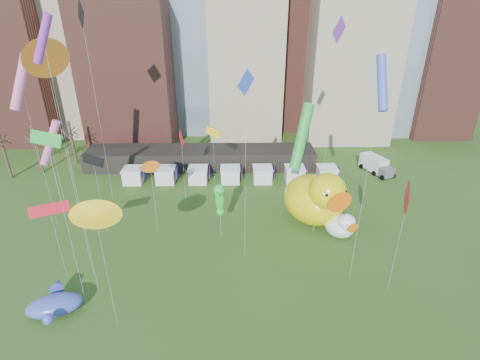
{
  "coord_description": "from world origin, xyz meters",
  "views": [
    {
      "loc": [
        1.61,
        -14.74,
        24.68
      ],
      "look_at": [
        2.07,
        11.6,
        12.0
      ],
      "focal_mm": 27.0,
      "sensor_mm": 36.0,
      "label": 1
    }
  ],
  "objects_px": {
    "small_duck": "(341,225)",
    "seahorse_green": "(220,198)",
    "whale_inflatable": "(55,304)",
    "seahorse_purple": "(316,203)",
    "big_duck": "(316,198)",
    "box_truck": "(376,165)"
  },
  "relations": [
    {
      "from": "small_duck",
      "to": "big_duck",
      "type": "bearing_deg",
      "value": 104.86
    },
    {
      "from": "small_duck",
      "to": "seahorse_green",
      "type": "xyz_separation_m",
      "value": [
        -14.12,
        0.52,
        3.47
      ]
    },
    {
      "from": "seahorse_purple",
      "to": "box_truck",
      "type": "bearing_deg",
      "value": 31.21
    },
    {
      "from": "small_duck",
      "to": "box_truck",
      "type": "relative_size",
      "value": 0.78
    },
    {
      "from": "big_duck",
      "to": "small_duck",
      "type": "bearing_deg",
      "value": -73.62
    },
    {
      "from": "seahorse_green",
      "to": "whale_inflatable",
      "type": "bearing_deg",
      "value": -128.54
    },
    {
      "from": "small_duck",
      "to": "whale_inflatable",
      "type": "bearing_deg",
      "value": 179.88
    },
    {
      "from": "small_duck",
      "to": "whale_inflatable",
      "type": "xyz_separation_m",
      "value": [
        -28.47,
        -11.35,
        -0.63
      ]
    },
    {
      "from": "big_duck",
      "to": "box_truck",
      "type": "bearing_deg",
      "value": 28.72
    },
    {
      "from": "small_duck",
      "to": "seahorse_green",
      "type": "height_order",
      "value": "seahorse_green"
    },
    {
      "from": "seahorse_green",
      "to": "whale_inflatable",
      "type": "xyz_separation_m",
      "value": [
        -14.35,
        -11.87,
        -4.1
      ]
    },
    {
      "from": "whale_inflatable",
      "to": "seahorse_purple",
      "type": "bearing_deg",
      "value": 9.67
    },
    {
      "from": "small_duck",
      "to": "seahorse_green",
      "type": "relative_size",
      "value": 0.74
    },
    {
      "from": "seahorse_green",
      "to": "box_truck",
      "type": "distance_m",
      "value": 30.87
    },
    {
      "from": "small_duck",
      "to": "box_truck",
      "type": "xyz_separation_m",
      "value": [
        10.79,
        18.37,
        -0.28
      ]
    },
    {
      "from": "box_truck",
      "to": "whale_inflatable",
      "type": "bearing_deg",
      "value": -164.68
    },
    {
      "from": "big_duck",
      "to": "small_duck",
      "type": "distance_m",
      "value": 4.4
    },
    {
      "from": "whale_inflatable",
      "to": "seahorse_green",
      "type": "bearing_deg",
      "value": 23.39
    },
    {
      "from": "small_duck",
      "to": "whale_inflatable",
      "type": "distance_m",
      "value": 30.65
    },
    {
      "from": "seahorse_green",
      "to": "whale_inflatable",
      "type": "relative_size",
      "value": 1.12
    },
    {
      "from": "seahorse_purple",
      "to": "small_duck",
      "type": "bearing_deg",
      "value": -40.95
    },
    {
      "from": "whale_inflatable",
      "to": "box_truck",
      "type": "distance_m",
      "value": 49.24
    }
  ]
}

